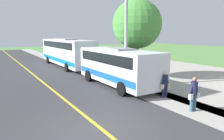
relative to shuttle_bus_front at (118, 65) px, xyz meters
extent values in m
plane|color=#548442|center=(4.56, 5.70, -1.54)|extent=(120.00, 120.00, 0.00)
cube|color=#333335|center=(4.56, 5.70, -1.54)|extent=(8.00, 100.00, 0.01)
cube|color=#9E9991|center=(-0.64, 5.70, -1.54)|extent=(2.40, 100.00, 0.01)
cube|color=gold|center=(4.56, 5.70, -1.53)|extent=(0.16, 100.00, 0.00)
cube|color=white|center=(0.00, 0.00, -0.03)|extent=(2.52, 7.84, 2.32)
cube|color=blue|center=(0.00, 0.00, -0.64)|extent=(2.56, 7.69, 0.44)
cube|color=black|center=(0.00, 0.00, 0.58)|extent=(2.56, 7.06, 0.70)
cube|color=gray|center=(0.00, 0.00, 1.19)|extent=(1.51, 2.35, 0.12)
cylinder|color=black|center=(-1.26, 2.43, -1.09)|extent=(0.25, 0.90, 0.90)
cylinder|color=black|center=(1.26, 2.43, -1.09)|extent=(0.25, 0.90, 0.90)
cylinder|color=black|center=(-1.26, -2.43, -1.09)|extent=(0.25, 0.90, 0.90)
cylinder|color=black|center=(1.26, -2.43, -1.09)|extent=(0.25, 0.90, 0.90)
sphere|color=#F2EACC|center=(-0.69, 3.94, -0.84)|extent=(0.20, 0.20, 0.20)
sphere|color=#F2EACC|center=(0.69, 3.94, -0.84)|extent=(0.20, 0.20, 0.20)
cube|color=silver|center=(0.02, -11.34, 0.21)|extent=(2.49, 11.94, 2.80)
cube|color=#0C72A5|center=(0.02, -11.34, -0.64)|extent=(2.53, 11.70, 0.44)
cube|color=black|center=(0.02, -11.34, 1.06)|extent=(2.53, 10.75, 0.70)
cube|color=gray|center=(0.02, -11.34, 1.67)|extent=(1.49, 3.58, 0.12)
cylinder|color=black|center=(-1.23, -7.63, -1.09)|extent=(0.25, 0.90, 0.90)
cylinder|color=black|center=(1.26, -7.63, -1.09)|extent=(0.25, 0.90, 0.90)
cylinder|color=black|center=(-1.23, -15.04, -1.09)|extent=(0.25, 0.90, 0.90)
cylinder|color=black|center=(1.26, -15.04, -1.09)|extent=(0.25, 0.90, 0.90)
sphere|color=#F2EACC|center=(-0.67, -5.34, -0.84)|extent=(0.20, 0.20, 0.20)
sphere|color=#F2EACC|center=(0.70, -5.34, -0.84)|extent=(0.20, 0.20, 0.20)
cylinder|color=#335972|center=(-0.42, 6.42, -1.12)|extent=(0.18, 0.18, 0.84)
cylinder|color=#335972|center=(-0.22, 6.42, -1.12)|extent=(0.18, 0.18, 0.84)
cylinder|color=#1E2347|center=(-0.32, 6.42, -0.38)|extent=(0.34, 0.34, 0.66)
sphere|color=#8C664C|center=(-0.32, 6.42, 0.07)|extent=(0.23, 0.23, 0.23)
cylinder|color=#1E2347|center=(-0.51, 6.42, -0.34)|extent=(0.28, 0.10, 0.60)
cube|color=white|center=(-0.58, 6.47, -0.76)|extent=(0.20, 0.12, 0.28)
cylinder|color=#1E2347|center=(-0.14, 6.42, -0.34)|extent=(0.28, 0.10, 0.60)
cube|color=white|center=(-0.06, 6.47, -0.76)|extent=(0.20, 0.12, 0.28)
cylinder|color=#1E2347|center=(-0.91, 4.00, -1.16)|extent=(0.18, 0.18, 0.77)
cylinder|color=#1E2347|center=(-0.71, 4.00, -1.16)|extent=(0.18, 0.18, 0.77)
cylinder|color=#1E2347|center=(-0.81, 4.00, -0.47)|extent=(0.34, 0.34, 0.61)
sphere|color=beige|center=(-0.81, 4.00, -0.06)|extent=(0.21, 0.21, 0.21)
cylinder|color=#1E2347|center=(-0.99, 4.00, -0.44)|extent=(0.26, 0.10, 0.55)
cube|color=beige|center=(-1.07, 4.05, -0.84)|extent=(0.20, 0.12, 0.28)
cylinder|color=#1E2347|center=(-0.63, 4.00, -0.44)|extent=(0.26, 0.10, 0.55)
cube|color=beige|center=(-0.55, 4.05, -0.84)|extent=(0.20, 0.12, 0.28)
cylinder|color=#9E9EA3|center=(-0.44, 0.39, 2.25)|extent=(0.24, 0.24, 7.59)
cylinder|color=brown|center=(-2.84, -1.45, 0.00)|extent=(0.36, 0.36, 3.08)
sphere|color=#478C3D|center=(-2.84, -1.45, 3.09)|extent=(4.13, 4.13, 4.13)
camera|label=1|loc=(8.33, 12.91, 2.25)|focal=33.74mm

